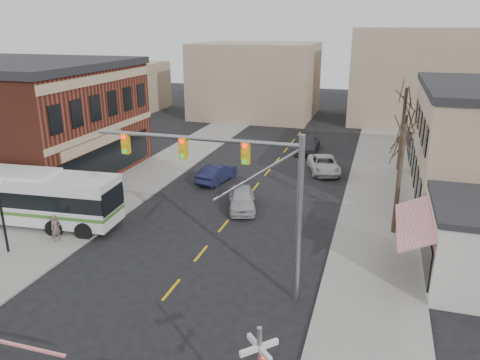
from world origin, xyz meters
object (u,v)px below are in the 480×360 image
object	(u,v)px
traffic_signal_mast	(240,179)
car_d	(307,144)
car_a	(242,199)
pedestrian_far	(64,203)
pedestrian_near	(56,228)
street_lamp	(0,200)
transit_bus	(19,196)
car_c	(324,164)
car_b	(217,173)

from	to	relation	value
traffic_signal_mast	car_d	bearing A→B (deg)	92.19
car_a	pedestrian_far	bearing A→B (deg)	-176.32
car_d	pedestrian_near	bearing A→B (deg)	-113.83
pedestrian_far	street_lamp	bearing A→B (deg)	-133.18
transit_bus	traffic_signal_mast	bearing A→B (deg)	-12.72
car_a	pedestrian_near	distance (m)	12.29
pedestrian_near	transit_bus	bearing A→B (deg)	87.42
street_lamp	car_d	world-z (taller)	street_lamp
street_lamp	pedestrian_far	size ratio (longest dim) A/B	2.92
traffic_signal_mast	pedestrian_far	xyz separation A→B (m)	(-14.29, 5.64, -4.87)
car_c	car_d	xyz separation A→B (m)	(-2.52, 6.59, 0.06)
car_d	car_b	bearing A→B (deg)	-116.00
car_d	pedestrian_far	xyz separation A→B (m)	(-13.25, -21.48, 0.10)
car_d	pedestrian_far	world-z (taller)	pedestrian_far
car_a	car_d	world-z (taller)	car_d
street_lamp	car_c	world-z (taller)	street_lamp
car_b	car_d	bearing A→B (deg)	-105.18
car_b	pedestrian_near	size ratio (longest dim) A/B	2.65
car_a	pedestrian_near	bearing A→B (deg)	-155.05
pedestrian_near	pedestrian_far	world-z (taller)	pedestrian_near
pedestrian_near	pedestrian_far	bearing A→B (deg)	52.86
car_d	street_lamp	bearing A→B (deg)	-115.54
car_b	pedestrian_far	xyz separation A→B (m)	(-7.64, -9.69, 0.14)
transit_bus	pedestrian_near	world-z (taller)	transit_bus
car_a	pedestrian_far	xyz separation A→B (m)	(-11.35, -4.49, 0.11)
transit_bus	car_d	bearing A→B (deg)	57.42
car_a	street_lamp	bearing A→B (deg)	-154.33
transit_bus	street_lamp	bearing A→B (deg)	-58.90
traffic_signal_mast	car_b	bearing A→B (deg)	113.45
car_d	pedestrian_near	xyz separation A→B (m)	(-10.91, -25.35, 0.19)
traffic_signal_mast	car_b	size ratio (longest dim) A/B	2.26
transit_bus	car_c	size ratio (longest dim) A/B	2.63
transit_bus	traffic_signal_mast	xyz separation A→B (m)	(16.06, -3.62, 3.82)
car_d	car_c	bearing A→B (deg)	-69.59
traffic_signal_mast	pedestrian_far	size ratio (longest dim) A/B	6.69
transit_bus	car_c	world-z (taller)	transit_bus
street_lamp	pedestrian_near	xyz separation A→B (m)	(1.82, 1.94, -2.29)
traffic_signal_mast	street_lamp	distance (m)	13.99
car_c	car_d	size ratio (longest dim) A/B	0.97
car_b	pedestrian_near	distance (m)	14.56
car_c	car_a	bearing A→B (deg)	-129.54
transit_bus	car_a	size ratio (longest dim) A/B	3.03
traffic_signal_mast	car_a	distance (m)	11.67
traffic_signal_mast	pedestrian_near	size ratio (longest dim) A/B	5.97
car_c	car_b	bearing A→B (deg)	-163.92
transit_bus	street_lamp	world-z (taller)	street_lamp
traffic_signal_mast	street_lamp	size ratio (longest dim) A/B	2.29
car_a	car_d	distance (m)	17.09
transit_bus	car_d	distance (m)	27.91
traffic_signal_mast	car_a	bearing A→B (deg)	106.17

